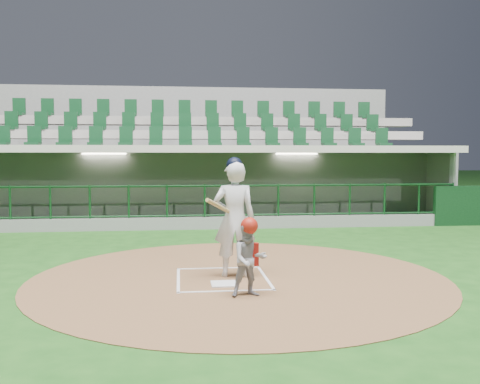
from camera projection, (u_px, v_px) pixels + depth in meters
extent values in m
plane|color=#174614|center=(221.00, 276.00, 9.46)|extent=(120.00, 120.00, 0.00)
cylinder|color=brown|center=(239.00, 277.00, 9.29)|extent=(7.20, 7.20, 0.01)
cube|color=silver|center=(224.00, 284.00, 8.76)|extent=(0.43, 0.43, 0.02)
cube|color=white|center=(178.00, 280.00, 9.08)|extent=(0.05, 1.80, 0.01)
cube|color=white|center=(265.00, 277.00, 9.25)|extent=(0.05, 1.80, 0.01)
cube|color=white|center=(219.00, 268.00, 10.00)|extent=(1.55, 0.05, 0.01)
cube|color=white|center=(227.00, 291.00, 8.32)|extent=(1.55, 0.05, 0.01)
cube|color=slate|center=(203.00, 240.00, 16.93)|extent=(15.00, 3.00, 0.10)
cube|color=gray|center=(200.00, 192.00, 18.42)|extent=(15.00, 0.20, 2.70)
cube|color=beige|center=(200.00, 185.00, 18.28)|extent=(13.50, 0.04, 0.90)
cube|color=gray|center=(429.00, 194.00, 17.68)|extent=(0.20, 3.00, 2.70)
cube|color=#B0AC9F|center=(202.00, 149.00, 16.48)|extent=(15.40, 3.50, 0.20)
cube|color=slate|center=(205.00, 224.00, 15.35)|extent=(15.00, 0.15, 0.40)
cube|color=black|center=(205.00, 169.00, 15.24)|extent=(15.00, 0.01, 0.95)
cube|color=brown|center=(201.00, 227.00, 17.95)|extent=(12.75, 0.40, 0.45)
cube|color=white|center=(104.00, 154.00, 16.40)|extent=(1.30, 0.35, 0.04)
cube|color=white|center=(296.00, 154.00, 17.08)|extent=(1.30, 0.35, 0.04)
cube|color=black|center=(463.00, 206.00, 16.15)|extent=(1.80, 0.18, 1.20)
imported|color=maroon|center=(21.00, 212.00, 17.13)|extent=(1.18, 0.93, 1.60)
imported|color=#A91312|center=(165.00, 208.00, 17.54)|extent=(1.05, 0.46, 1.78)
imported|color=#9E1114|center=(249.00, 211.00, 17.66)|extent=(0.89, 0.72, 1.59)
imported|color=#AC1215|center=(316.00, 205.00, 18.13)|extent=(1.82, 0.83, 1.89)
cube|color=slate|center=(199.00, 181.00, 20.03)|extent=(17.00, 6.50, 2.50)
cube|color=gray|center=(200.00, 150.00, 18.47)|extent=(16.60, 0.95, 0.30)
cube|color=#9D978E|center=(199.00, 135.00, 19.37)|extent=(16.60, 0.95, 0.30)
cube|color=gray|center=(198.00, 121.00, 20.27)|extent=(16.60, 0.95, 0.30)
cube|color=slate|center=(196.00, 146.00, 23.26)|extent=(17.00, 0.25, 5.05)
imported|color=silver|center=(234.00, 219.00, 9.29)|extent=(0.76, 0.53, 2.01)
sphere|color=black|center=(234.00, 165.00, 9.22)|extent=(0.28, 0.28, 0.28)
cylinder|color=#A3864A|center=(221.00, 208.00, 8.99)|extent=(0.58, 0.79, 0.39)
imported|color=#97979C|center=(249.00, 260.00, 8.00)|extent=(0.59, 0.49, 1.12)
sphere|color=#9D1C11|center=(249.00, 226.00, 7.96)|extent=(0.26, 0.26, 0.26)
cube|color=maroon|center=(248.00, 254.00, 8.15)|extent=(0.32, 0.10, 0.35)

